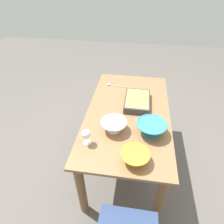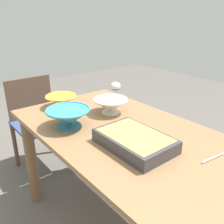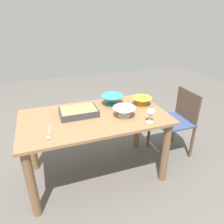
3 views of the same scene
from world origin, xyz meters
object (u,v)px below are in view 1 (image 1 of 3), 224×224
serving_bowl (114,125)px  wine_glass (86,134)px  dining_table (127,122)px  casserole_dish (137,101)px  mixing_bowl (151,128)px  small_bowl (135,156)px  serving_spoon (113,85)px

serving_bowl → wine_glass: bearing=-46.5°
serving_bowl → dining_table: bearing=159.3°
casserole_dish → serving_bowl: (0.41, -0.18, 0.02)m
wine_glass → mixing_bowl: size_ratio=0.54×
casserole_dish → mixing_bowl: 0.42m
casserole_dish → small_bowl: (0.71, 0.02, 0.01)m
wine_glass → casserole_dish: (-0.59, 0.37, -0.06)m
wine_glass → small_bowl: bearing=73.4°
casserole_dish → serving_bowl: serving_bowl is taller
casserole_dish → wine_glass: bearing=-32.0°
serving_spoon → mixing_bowl: bearing=30.9°
dining_table → serving_spoon: serving_spoon is taller
dining_table → serving_bowl: bearing=-20.7°
dining_table → casserole_dish: (-0.14, 0.08, 0.18)m
casserole_dish → serving_spoon: casserole_dish is taller
mixing_bowl → serving_bowl: (0.01, -0.31, -0.01)m
mixing_bowl → wine_glass: bearing=-69.4°
dining_table → small_bowl: 0.60m
small_bowl → wine_glass: bearing=-106.6°
casserole_dish → serving_spoon: 0.43m
wine_glass → mixing_bowl: wine_glass is taller
dining_table → casserole_dish: 0.24m
wine_glass → serving_spoon: 0.91m
dining_table → mixing_bowl: mixing_bowl is taller
casserole_dish → mixing_bowl: size_ratio=1.46×
wine_glass → serving_bowl: (-0.18, 0.19, -0.04)m
wine_glass → small_bowl: (0.12, 0.39, -0.05)m
serving_spoon → small_bowl: bearing=17.0°
dining_table → small_bowl: bearing=9.5°
wine_glass → small_bowl: wine_glass is taller
wine_glass → serving_spoon: size_ratio=0.57×
dining_table → serving_spoon: bearing=-154.3°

